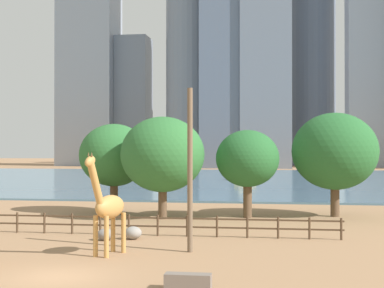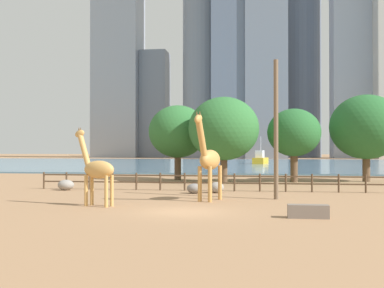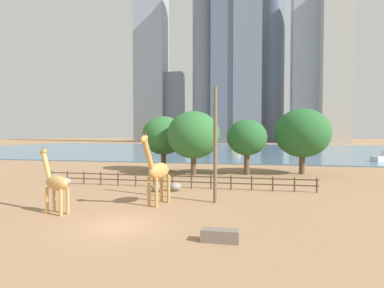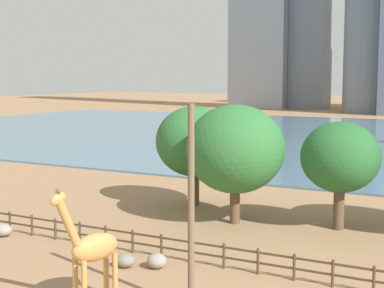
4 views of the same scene
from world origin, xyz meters
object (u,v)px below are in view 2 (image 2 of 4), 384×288
(tree_left_large, at_px, (178,132))
(boat_ferry, at_px, (260,159))
(boulder_near_fence, at_px, (66,185))
(boulder_small, at_px, (194,188))
(utility_pole, at_px, (276,129))
(giraffe_tall, at_px, (209,160))
(boulder_by_pole, at_px, (217,187))
(feeding_trough, at_px, (308,211))
(tree_right_tall, at_px, (224,129))
(giraffe_companion, at_px, (97,169))
(tree_center_broad, at_px, (366,127))
(tree_left_small, at_px, (294,133))

(tree_left_large, height_order, boat_ferry, tree_left_large)
(boulder_near_fence, xyz_separation_m, boulder_small, (9.91, -1.26, -0.05))
(utility_pole, bearing_deg, giraffe_tall, -158.99)
(boulder_by_pole, xyz_separation_m, feeding_trough, (5.20, -11.77, -0.08))
(boulder_small, bearing_deg, tree_right_tall, 83.74)
(utility_pole, height_order, boulder_small, utility_pole)
(utility_pole, height_order, tree_right_tall, utility_pole)
(giraffe_companion, height_order, boulder_small, giraffe_companion)
(boulder_small, bearing_deg, boulder_by_pole, 23.21)
(tree_center_broad, height_order, tree_right_tall, tree_center_broad)
(giraffe_tall, relative_size, utility_pole, 0.61)
(giraffe_companion, bearing_deg, giraffe_tall, -132.54)
(giraffe_tall, height_order, tree_left_large, tree_left_large)
(boulder_by_pole, bearing_deg, tree_left_large, 110.67)
(tree_left_small, bearing_deg, feeding_trough, -92.22)
(tree_center_broad, bearing_deg, boulder_by_pole, -133.20)
(tree_center_broad, bearing_deg, boat_ferry, 101.67)
(tree_left_large, relative_size, tree_right_tall, 0.95)
(boulder_near_fence, distance_m, tree_left_large, 15.24)
(boulder_near_fence, xyz_separation_m, feeding_trough, (16.61, -12.39, -0.09))
(giraffe_tall, distance_m, tree_center_broad, 23.20)
(utility_pole, xyz_separation_m, tree_right_tall, (-4.33, 14.00, 0.65))
(boulder_small, relative_size, tree_center_broad, 0.13)
(boulder_near_fence, bearing_deg, giraffe_tall, -27.27)
(giraffe_companion, height_order, tree_right_tall, tree_right_tall)
(giraffe_companion, height_order, utility_pole, utility_pole)
(giraffe_companion, xyz_separation_m, tree_left_large, (0.46, 22.58, 2.84))
(utility_pole, bearing_deg, tree_center_broad, 63.02)
(utility_pole, bearing_deg, boat_ferry, 91.04)
(boulder_by_pole, distance_m, feeding_trough, 12.87)
(boulder_small, distance_m, tree_center_broad, 21.00)
(boulder_near_fence, xyz_separation_m, tree_right_tall, (11.10, 9.63, 4.56))
(boulder_by_pole, height_order, boat_ferry, boat_ferry)
(giraffe_companion, relative_size, boat_ferry, 0.68)
(boulder_by_pole, distance_m, boat_ferry, 62.96)
(giraffe_companion, distance_m, tree_left_large, 22.76)
(boulder_near_fence, bearing_deg, boulder_small, -7.24)
(tree_left_large, bearing_deg, utility_pole, -62.27)
(utility_pole, relative_size, tree_right_tall, 1.09)
(giraffe_tall, distance_m, tree_right_tall, 15.73)
(boulder_by_pole, xyz_separation_m, tree_left_large, (-5.21, 13.82, 4.45))
(boulder_by_pole, height_order, tree_left_large, tree_left_large)
(tree_left_small, distance_m, boat_ferry, 51.13)
(giraffe_tall, distance_m, tree_left_small, 18.43)
(tree_left_large, height_order, tree_left_small, tree_left_large)
(utility_pole, xyz_separation_m, boulder_by_pole, (-4.02, 3.75, -3.91))
(tree_center_broad, bearing_deg, boulder_small, -135.03)
(tree_right_tall, xyz_separation_m, tree_left_small, (6.43, 1.74, -0.35))
(giraffe_tall, bearing_deg, tree_left_small, 176.83)
(tree_left_small, bearing_deg, tree_left_large, 170.83)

